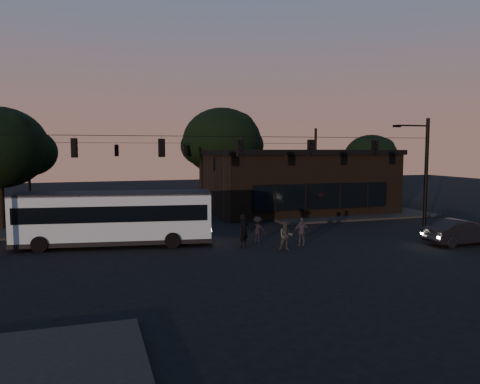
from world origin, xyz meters
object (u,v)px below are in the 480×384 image
object	(u,v)px
building	(295,180)
pedestrian_a	(244,231)
bus	(114,216)
car	(461,232)
pedestrian_c	(302,232)
pedestrian_d	(258,230)
pedestrian_b	(286,236)

from	to	relation	value
building	pedestrian_a	xyz separation A→B (m)	(-9.19, -13.27, -1.78)
bus	car	bearing A→B (deg)	-7.98
building	pedestrian_c	world-z (taller)	building
car	pedestrian_a	distance (m)	12.60
pedestrian_a	pedestrian_d	distance (m)	1.48
car	pedestrian_b	distance (m)	10.43
pedestrian_a	pedestrian_b	xyz separation A→B (m)	(1.94, -1.38, -0.13)
car	pedestrian_d	distance (m)	11.75
pedestrian_b	pedestrian_c	world-z (taller)	pedestrian_c
building	bus	xyz separation A→B (m)	(-16.01, -10.49, -0.99)
building	pedestrian_c	distance (m)	15.27
building	pedestrian_c	size ratio (longest dim) A/B	9.43
pedestrian_b	pedestrian_d	bearing A→B (deg)	124.94
bus	building	bearing A→B (deg)	42.10
pedestrian_a	pedestrian_c	xyz separation A→B (m)	(3.23, -0.66, -0.11)
pedestrian_c	pedestrian_d	xyz separation A→B (m)	(-2.08, 1.57, -0.03)
pedestrian_c	pedestrian_d	distance (m)	2.61
bus	pedestrian_c	xyz separation A→B (m)	(10.06, -3.44, -0.90)
pedestrian_b	building	bearing A→B (deg)	79.72
car	pedestrian_c	distance (m)	9.30
building	pedestrian_d	world-z (taller)	building
car	pedestrian_a	xyz separation A→B (m)	(-12.24, 3.00, 0.20)
pedestrian_a	car	bearing A→B (deg)	-44.06
pedestrian_a	pedestrian_b	world-z (taller)	pedestrian_a
bus	car	xyz separation A→B (m)	(19.06, -5.77, -0.99)
bus	pedestrian_a	size ratio (longest dim) A/B	6.02
building	pedestrian_a	distance (m)	16.24
bus	pedestrian_a	xyz separation A→B (m)	(6.83, -2.77, -0.79)
car	pedestrian_d	xyz separation A→B (m)	(-11.08, 3.90, 0.06)
bus	pedestrian_c	distance (m)	10.67
pedestrian_d	bus	bearing A→B (deg)	17.31
pedestrian_d	pedestrian_b	bearing A→B (deg)	139.36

